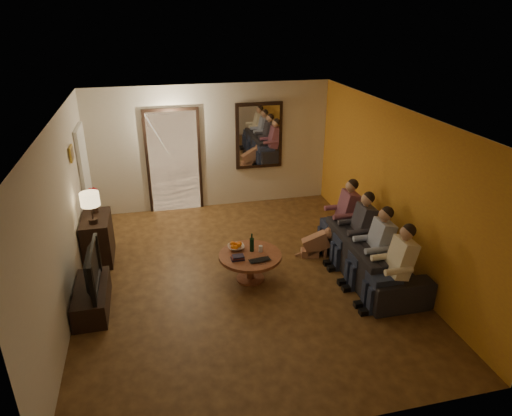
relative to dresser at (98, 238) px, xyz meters
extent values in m
cube|color=#432812|center=(2.25, -1.14, -0.39)|extent=(5.00, 6.00, 0.01)
cube|color=white|center=(2.25, -1.14, 2.21)|extent=(5.00, 6.00, 0.01)
cube|color=beige|center=(2.25, 1.86, 0.91)|extent=(5.00, 0.02, 2.60)
cube|color=beige|center=(2.25, -4.14, 0.91)|extent=(5.00, 0.02, 2.60)
cube|color=beige|center=(-0.25, -1.14, 0.91)|extent=(0.02, 6.00, 2.60)
cube|color=beige|center=(4.75, -1.14, 0.91)|extent=(0.02, 6.00, 2.60)
cube|color=gold|center=(4.74, -1.14, 0.91)|extent=(0.01, 6.00, 2.60)
cube|color=#FFE0A5|center=(1.45, 1.84, 0.66)|extent=(1.00, 0.06, 2.10)
cube|color=black|center=(1.45, 1.83, 0.66)|extent=(1.12, 0.04, 2.22)
cube|color=silver|center=(1.70, 1.85, 0.51)|extent=(0.45, 0.03, 1.70)
cube|color=black|center=(3.25, 1.82, 1.11)|extent=(1.00, 0.05, 1.40)
cube|color=white|center=(3.25, 1.79, 1.11)|extent=(0.86, 0.02, 1.26)
cube|color=white|center=(-0.21, 1.16, 0.63)|extent=(0.06, 0.85, 2.04)
cube|color=#B28C33|center=(-0.22, 0.16, 1.46)|extent=(0.03, 0.28, 0.24)
cube|color=brown|center=(-0.21, 0.16, 1.46)|extent=(0.01, 0.22, 0.18)
cube|color=black|center=(0.00, 0.00, 0.00)|extent=(0.45, 0.88, 0.78)
cube|color=black|center=(0.00, -1.47, -0.21)|extent=(0.45, 1.09, 0.36)
imported|color=black|center=(0.00, -1.47, 0.27)|extent=(1.03, 0.13, 0.59)
imported|color=black|center=(4.28, -1.50, -0.05)|extent=(2.32, 0.94, 0.67)
cylinder|color=brown|center=(2.36, -1.23, -0.16)|extent=(1.16, 1.16, 0.45)
imported|color=white|center=(2.18, -1.01, 0.09)|extent=(0.26, 0.26, 0.06)
cylinder|color=silver|center=(2.54, -1.18, 0.11)|extent=(0.06, 0.06, 0.10)
imported|color=black|center=(2.46, -1.51, 0.07)|extent=(0.35, 0.25, 0.03)
camera|label=1|loc=(1.01, -7.28, 3.57)|focal=32.00mm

